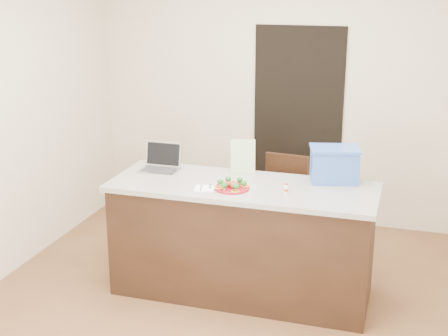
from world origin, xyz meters
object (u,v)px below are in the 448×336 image
(island, at_px, (242,239))
(chair, at_px, (284,199))
(laptop, at_px, (161,163))
(plate, at_px, (232,188))
(yogurt_bottle, at_px, (286,189))
(blue_box, at_px, (334,164))
(napkin, at_px, (204,188))

(island, bearing_deg, chair, 80.16)
(island, xyz_separation_m, laptop, (-0.75, 0.18, 0.52))
(chair, bearing_deg, laptop, -136.38)
(plate, relative_size, yogurt_bottle, 3.70)
(island, bearing_deg, laptop, 166.73)
(laptop, bearing_deg, island, -12.99)
(laptop, bearing_deg, plate, -23.16)
(island, height_order, yogurt_bottle, yogurt_bottle)
(laptop, distance_m, blue_box, 1.41)
(napkin, bearing_deg, blue_box, 27.60)
(napkin, bearing_deg, yogurt_bottle, 8.67)
(plate, distance_m, laptop, 0.77)
(island, relative_size, yogurt_bottle, 28.74)
(island, height_order, napkin, napkin)
(plate, relative_size, napkin, 1.80)
(yogurt_bottle, bearing_deg, island, 165.86)
(blue_box, bearing_deg, napkin, -166.13)
(blue_box, xyz_separation_m, chair, (-0.50, 0.58, -0.54))
(yogurt_bottle, distance_m, blue_box, 0.49)
(island, relative_size, chair, 2.27)
(yogurt_bottle, bearing_deg, napkin, -171.33)
(napkin, bearing_deg, island, 36.30)
(napkin, bearing_deg, chair, 69.24)
(island, distance_m, yogurt_bottle, 0.61)
(island, xyz_separation_m, yogurt_bottle, (0.36, -0.09, 0.49))
(laptop, bearing_deg, chair, 37.98)
(island, xyz_separation_m, blue_box, (0.66, 0.29, 0.60))
(yogurt_bottle, relative_size, blue_box, 0.17)
(island, distance_m, blue_box, 0.93)
(plate, bearing_deg, yogurt_bottle, 5.22)
(chair, bearing_deg, island, -93.90)
(napkin, relative_size, laptop, 0.46)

